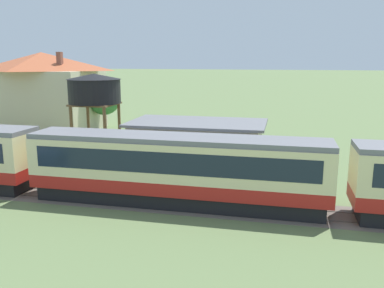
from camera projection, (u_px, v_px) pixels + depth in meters
passenger_train at (180, 167)px, 24.49m from camera, size 95.02×3.08×4.26m
railway_track at (211, 206)px, 24.56m from camera, size 142.97×3.60×0.04m
station_building at (197, 143)px, 33.89m from camera, size 11.22×7.69×3.66m
station_house_terracotta_roof at (44, 91)px, 49.79m from camera, size 13.50×9.68×9.49m
water_tower at (94, 90)px, 36.60m from camera, size 4.90×4.90×7.44m
yard_tree_1 at (104, 99)px, 49.41m from camera, size 3.99×3.99×5.97m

